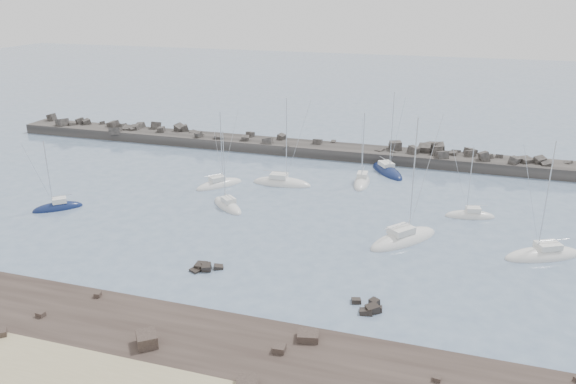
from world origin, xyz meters
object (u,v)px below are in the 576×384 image
(sailboat_0, at_px, (58,208))
(sailboat_1, at_px, (219,185))
(sailboat_4, at_px, (362,182))
(sailboat_9, at_px, (543,256))
(sailboat_7, at_px, (470,216))
(sailboat_6, at_px, (387,172))
(sailboat_2, at_px, (282,183))
(sailboat_5, at_px, (403,240))
(sailboat_3, at_px, (228,206))

(sailboat_0, height_order, sailboat_1, sailboat_1)
(sailboat_4, relative_size, sailboat_9, 0.84)
(sailboat_1, xyz_separation_m, sailboat_7, (36.72, -1.30, -0.01))
(sailboat_0, xyz_separation_m, sailboat_6, (40.80, 29.77, -0.01))
(sailboat_6, distance_m, sailboat_7, 20.53)
(sailboat_0, distance_m, sailboat_2, 32.26)
(sailboat_4, distance_m, sailboat_7, 18.51)
(sailboat_1, xyz_separation_m, sailboat_2, (8.88, 3.60, -0.00))
(sailboat_6, bearing_deg, sailboat_5, -77.80)
(sailboat_3, relative_size, sailboat_7, 1.11)
(sailboat_1, height_order, sailboat_6, sailboat_6)
(sailboat_1, bearing_deg, sailboat_4, 20.71)
(sailboat_2, bearing_deg, sailboat_4, 19.67)
(sailboat_1, xyz_separation_m, sailboat_4, (20.58, 7.78, 0.00))
(sailboat_2, height_order, sailboat_3, sailboat_2)
(sailboat_5, bearing_deg, sailboat_9, 2.01)
(sailboat_1, relative_size, sailboat_3, 1.08)
(sailboat_3, distance_m, sailboat_4, 22.17)
(sailboat_1, height_order, sailboat_5, sailboat_5)
(sailboat_2, xyz_separation_m, sailboat_5, (20.28, -15.09, 0.01))
(sailboat_1, relative_size, sailboat_9, 0.85)
(sailboat_6, xyz_separation_m, sailboat_7, (13.17, -15.75, -0.00))
(sailboat_7, height_order, sailboat_9, sailboat_9)
(sailboat_3, height_order, sailboat_4, sailboat_4)
(sailboat_4, bearing_deg, sailboat_2, -160.33)
(sailboat_7, bearing_deg, sailboat_1, 177.98)
(sailboat_5, bearing_deg, sailboat_2, 143.34)
(sailboat_9, bearing_deg, sailboat_6, 129.77)
(sailboat_2, xyz_separation_m, sailboat_4, (11.70, 4.18, 0.00))
(sailboat_5, bearing_deg, sailboat_0, -175.29)
(sailboat_2, relative_size, sailboat_7, 1.40)
(sailboat_2, height_order, sailboat_5, sailboat_5)
(sailboat_0, relative_size, sailboat_3, 0.92)
(sailboat_2, distance_m, sailboat_6, 18.25)
(sailboat_5, distance_m, sailboat_7, 12.70)
(sailboat_3, xyz_separation_m, sailboat_9, (40.02, -3.30, 0.00))
(sailboat_5, relative_size, sailboat_6, 1.12)
(sailboat_3, xyz_separation_m, sailboat_7, (32.05, 6.35, -0.01))
(sailboat_3, bearing_deg, sailboat_7, 11.20)
(sailboat_3, relative_size, sailboat_9, 0.79)
(sailboat_0, xyz_separation_m, sailboat_4, (37.84, 23.10, 0.00))
(sailboat_1, distance_m, sailboat_9, 46.01)
(sailboat_0, xyz_separation_m, sailboat_1, (17.26, 15.32, -0.00))
(sailboat_0, bearing_deg, sailboat_4, 31.40)
(sailboat_1, xyz_separation_m, sailboat_6, (23.55, 14.45, -0.01))
(sailboat_0, xyz_separation_m, sailboat_2, (26.13, 18.91, -0.00))
(sailboat_9, bearing_deg, sailboat_0, -175.97)
(sailboat_1, height_order, sailboat_3, sailboat_1)
(sailboat_4, bearing_deg, sailboat_5, -66.02)
(sailboat_0, xyz_separation_m, sailboat_3, (21.92, 7.67, -0.01))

